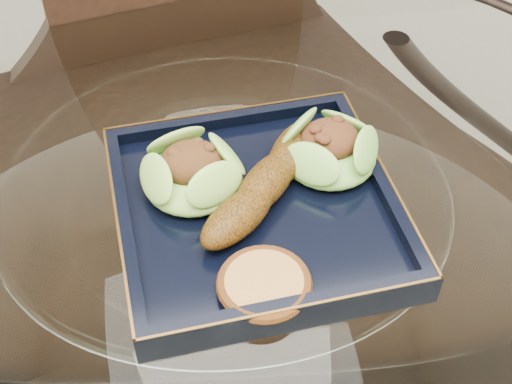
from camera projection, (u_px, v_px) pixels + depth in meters
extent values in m
cylinder|color=white|center=(226.00, 228.00, 0.71)|extent=(1.10, 1.10, 0.01)
torus|color=black|center=(226.00, 228.00, 0.71)|extent=(1.13, 1.13, 0.02)
cylinder|color=black|center=(364.00, 229.00, 1.22)|extent=(0.04, 0.04, 0.75)
cylinder|color=black|center=(29.00, 284.00, 1.14)|extent=(0.04, 0.04, 0.75)
cube|color=black|center=(230.00, 230.00, 1.12)|extent=(0.46, 0.46, 0.04)
cube|color=black|center=(184.00, 32.00, 1.06)|extent=(0.38, 0.09, 0.44)
cylinder|color=black|center=(360.00, 362.00, 1.22)|extent=(0.03, 0.03, 0.43)
cylinder|color=black|center=(119.00, 272.00, 1.36)|extent=(0.03, 0.03, 0.43)
cylinder|color=black|center=(283.00, 223.00, 1.44)|extent=(0.03, 0.03, 0.43)
cube|color=black|center=(256.00, 213.00, 0.70)|extent=(0.28, 0.28, 0.02)
ellipsoid|color=#6FA52F|center=(193.00, 175.00, 0.70)|extent=(0.11, 0.11, 0.04)
ellipsoid|color=#5AA32F|center=(329.00, 151.00, 0.73)|extent=(0.13, 0.13, 0.04)
ellipsoid|color=#60390A|center=(266.00, 183.00, 0.69)|extent=(0.16, 0.17, 0.04)
cylinder|color=#BD883F|center=(264.00, 285.00, 0.62)|extent=(0.09, 0.09, 0.01)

